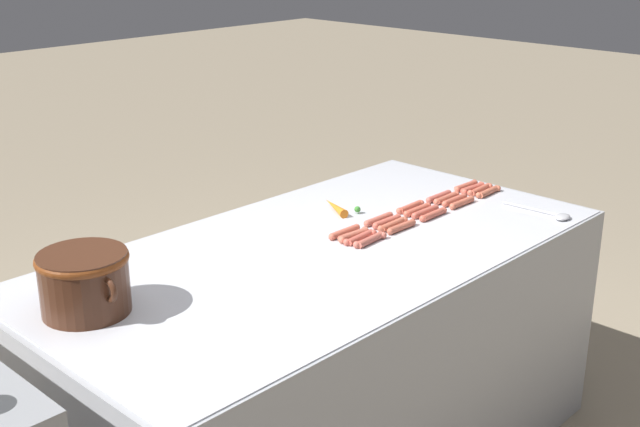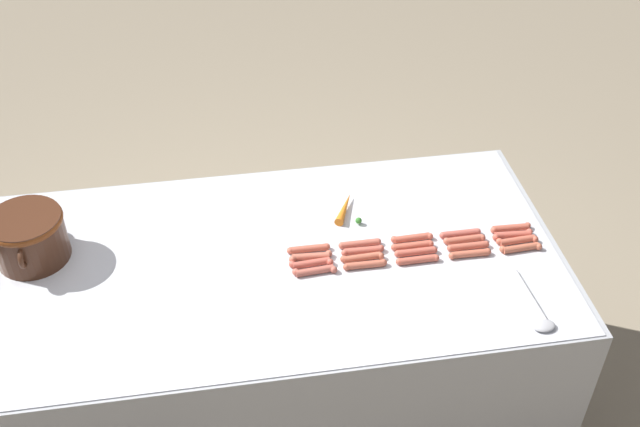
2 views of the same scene
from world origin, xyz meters
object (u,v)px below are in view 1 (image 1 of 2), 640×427
(hot_dog_8, at_px, (393,224))
(hot_dog_1, at_px, (462,203))
(hot_dog_3, at_px, (401,227))
(hot_dog_11, at_px, (447,198))
(hot_dog_16, at_px, (439,197))
(hot_dog_18, at_px, (379,219))
(serving_spoon, at_px, (551,214))
(carrot, at_px, (336,207))
(hot_dog_7, at_px, (425,212))
(hot_dog_15, at_px, (466,186))
(hot_dog_19, at_px, (344,232))
(bean_pot, at_px, (84,279))
(hot_dog_5, at_px, (480,190))
(hot_dog_13, at_px, (387,221))
(hot_dog_17, at_px, (410,207))
(hot_dog_10, at_px, (473,188))
(hot_dog_4, at_px, (370,240))
(hot_dog_14, at_px, (354,235))
(hot_dog_12, at_px, (417,210))
(hot_dog_6, at_px, (455,200))
(hot_dog_2, at_px, (433,215))
(hot_dog_9, at_px, (360,238))
(hot_dog_0, at_px, (488,192))

(hot_dog_8, bearing_deg, hot_dog_1, -96.14)
(hot_dog_3, bearing_deg, hot_dog_11, -78.99)
(hot_dog_16, xyz_separation_m, hot_dog_18, (0.00, 0.35, 0.00))
(serving_spoon, bearing_deg, carrot, 39.76)
(serving_spoon, bearing_deg, hot_dog_7, 41.98)
(hot_dog_15, xyz_separation_m, carrot, (0.19, 0.54, 0.00))
(hot_dog_7, height_order, hot_dog_19, same)
(hot_dog_1, height_order, bean_pot, bean_pot)
(hot_dog_5, height_order, hot_dog_13, same)
(hot_dog_15, bearing_deg, hot_dog_3, 100.91)
(hot_dog_5, relative_size, hot_dog_17, 1.00)
(bean_pot, bearing_deg, hot_dog_10, -95.56)
(hot_dog_5, bearing_deg, hot_dog_15, -0.92)
(hot_dog_4, height_order, hot_dog_14, same)
(hot_dog_12, bearing_deg, hot_dog_16, -78.80)
(hot_dog_7, xyz_separation_m, hot_dog_8, (0.00, 0.18, 0.00))
(hot_dog_14, xyz_separation_m, hot_dog_16, (0.03, -0.52, 0.00))
(hot_dog_14, distance_m, hot_dog_16, 0.52)
(hot_dog_6, distance_m, hot_dog_18, 0.36)
(hot_dog_7, bearing_deg, hot_dog_2, 173.61)
(hot_dog_16, relative_size, hot_dog_18, 1.00)
(hot_dog_14, bearing_deg, hot_dog_8, -100.54)
(hot_dog_5, xyz_separation_m, hot_dog_19, (0.07, 0.70, 0.00))
(hot_dog_6, distance_m, hot_dog_9, 0.53)
(hot_dog_10, bearing_deg, hot_dog_15, -9.54)
(hot_dog_0, xyz_separation_m, hot_dog_7, (0.04, 0.35, 0.00))
(hot_dog_0, relative_size, serving_spoon, 0.55)
(hot_dog_7, height_order, hot_dog_12, same)
(hot_dog_9, relative_size, hot_dog_15, 1.00)
(hot_dog_5, height_order, bean_pot, bean_pot)
(hot_dog_1, distance_m, hot_dog_2, 0.18)
(hot_dog_2, bearing_deg, hot_dog_19, 72.31)
(hot_dog_3, xyz_separation_m, bean_pot, (0.22, 1.07, 0.08))
(serving_spoon, bearing_deg, hot_dog_1, 22.92)
(hot_dog_5, bearing_deg, hot_dog_2, 96.47)
(hot_dog_5, height_order, hot_dog_7, same)
(hot_dog_12, relative_size, hot_dog_18, 1.00)
(hot_dog_14, xyz_separation_m, hot_dog_18, (0.04, -0.17, 0.00))
(hot_dog_4, distance_m, hot_dog_8, 0.17)
(hot_dog_15, xyz_separation_m, hot_dog_16, (-0.00, 0.18, 0.00))
(hot_dog_12, bearing_deg, hot_dog_17, -12.07)
(hot_dog_4, xyz_separation_m, hot_dog_6, (0.04, -0.53, 0.00))
(hot_dog_10, bearing_deg, bean_pot, 84.44)
(hot_dog_3, bearing_deg, serving_spoon, -121.88)
(hot_dog_6, bearing_deg, hot_dog_9, 89.94)
(hot_dog_8, relative_size, hot_dog_16, 1.00)
(hot_dog_11, relative_size, hot_dog_13, 1.00)
(hot_dog_0, relative_size, hot_dog_11, 1.00)
(hot_dog_0, height_order, serving_spoon, hot_dog_0)
(hot_dog_4, bearing_deg, hot_dog_13, -67.55)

